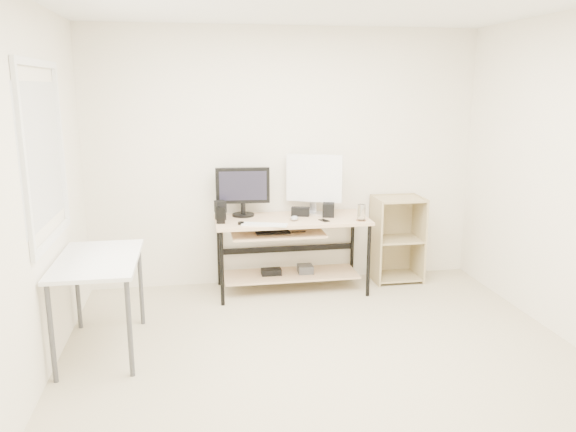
# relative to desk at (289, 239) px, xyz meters

# --- Properties ---
(room) EXTENTS (4.01, 4.01, 2.62)m
(room) POSITION_rel_desk_xyz_m (-0.11, -1.62, 0.78)
(room) COLOR #C5B897
(room) RESTS_ON ground
(desk) EXTENTS (1.50, 0.65, 0.75)m
(desk) POSITION_rel_desk_xyz_m (0.00, 0.00, 0.00)
(desk) COLOR #DDBA8C
(desk) RESTS_ON ground
(side_table) EXTENTS (0.60, 1.00, 0.75)m
(side_table) POSITION_rel_desk_xyz_m (-1.65, -1.06, 0.13)
(side_table) COLOR white
(side_table) RESTS_ON ground
(shelf_unit) EXTENTS (0.50, 0.40, 0.90)m
(shelf_unit) POSITION_rel_desk_xyz_m (1.18, 0.16, -0.09)
(shelf_unit) COLOR tan
(shelf_unit) RESTS_ON ground
(black_monitor) EXTENTS (0.54, 0.22, 0.49)m
(black_monitor) POSITION_rel_desk_xyz_m (-0.44, 0.18, 0.49)
(black_monitor) COLOR black
(black_monitor) RESTS_ON desk
(white_imac) EXTENTS (0.54, 0.28, 0.61)m
(white_imac) POSITION_rel_desk_xyz_m (0.29, 0.15, 0.56)
(white_imac) COLOR silver
(white_imac) RESTS_ON desk
(keyboard) EXTENTS (0.44, 0.25, 0.01)m
(keyboard) POSITION_rel_desk_xyz_m (-0.27, -0.25, 0.22)
(keyboard) COLOR white
(keyboard) RESTS_ON desk
(mouse) EXTENTS (0.10, 0.14, 0.04)m
(mouse) POSITION_rel_desk_xyz_m (0.04, -0.09, 0.23)
(mouse) COLOR #B5B5BA
(mouse) RESTS_ON desk
(center_speaker) EXTENTS (0.19, 0.13, 0.09)m
(center_speaker) POSITION_rel_desk_xyz_m (0.13, 0.08, 0.26)
(center_speaker) COLOR black
(center_speaker) RESTS_ON desk
(speaker_left) EXTENTS (0.12, 0.12, 0.19)m
(speaker_left) POSITION_rel_desk_xyz_m (-0.67, 0.05, 0.31)
(speaker_left) COLOR black
(speaker_left) RESTS_ON desk
(speaker_right) EXTENTS (0.14, 0.14, 0.14)m
(speaker_right) POSITION_rel_desk_xyz_m (0.40, 0.00, 0.28)
(speaker_right) COLOR black
(speaker_right) RESTS_ON desk
(audio_controller) EXTENTS (0.09, 0.06, 0.16)m
(audio_controller) POSITION_rel_desk_xyz_m (-0.67, -0.10, 0.29)
(audio_controller) COLOR black
(audio_controller) RESTS_ON desk
(volume_puck) EXTENTS (0.07, 0.07, 0.03)m
(volume_puck) POSITION_rel_desk_xyz_m (-0.49, -0.18, 0.22)
(volume_puck) COLOR black
(volume_puck) RESTS_ON desk
(smartphone) EXTENTS (0.10, 0.13, 0.01)m
(smartphone) POSITION_rel_desk_xyz_m (0.31, -0.17, 0.22)
(smartphone) COLOR black
(smartphone) RESTS_ON desk
(coaster) EXTENTS (0.12, 0.12, 0.01)m
(coaster) POSITION_rel_desk_xyz_m (0.67, -0.22, 0.21)
(coaster) COLOR #966843
(coaster) RESTS_ON desk
(drinking_glass) EXTENTS (0.09, 0.09, 0.15)m
(drinking_glass) POSITION_rel_desk_xyz_m (0.67, -0.22, 0.29)
(drinking_glass) COLOR white
(drinking_glass) RESTS_ON coaster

